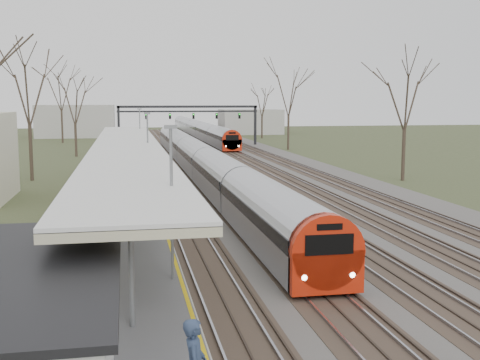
% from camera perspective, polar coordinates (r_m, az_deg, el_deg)
% --- Properties ---
extents(track_bed, '(24.00, 160.00, 0.22)m').
position_cam_1_polar(track_bed, '(61.28, -1.95, 1.21)').
color(track_bed, '#474442').
rests_on(track_bed, ground).
extents(platform, '(3.50, 69.00, 1.00)m').
position_cam_1_polar(platform, '(43.14, -10.62, -1.01)').
color(platform, '#9E9B93').
rests_on(platform, ground).
extents(canopy, '(4.10, 50.00, 3.11)m').
position_cam_1_polar(canopy, '(38.27, -10.71, 3.08)').
color(canopy, slate).
rests_on(canopy, platform).
extents(signal_gantry, '(21.00, 0.59, 6.08)m').
position_cam_1_polar(signal_gantry, '(90.67, -4.90, 6.32)').
color(signal_gantry, black).
rests_on(signal_gantry, ground).
extents(tree_west_far, '(5.50, 5.50, 11.33)m').
position_cam_1_polar(tree_west_far, '(53.77, -19.47, 8.40)').
color(tree_west_far, '#2D231C').
rests_on(tree_west_far, ground).
extents(tree_east_far, '(5.00, 5.00, 10.30)m').
position_cam_1_polar(tree_east_far, '(52.54, 15.43, 7.79)').
color(tree_east_far, '#2D231C').
rests_on(tree_east_far, ground).
extents(train_near, '(2.62, 75.21, 3.05)m').
position_cam_1_polar(train_near, '(56.77, -4.09, 2.13)').
color(train_near, '#A8AAB2').
rests_on(train_near, ground).
extents(train_far, '(2.62, 75.21, 3.05)m').
position_cam_1_polar(train_far, '(114.88, -4.02, 4.87)').
color(train_far, '#A8AAB2').
rests_on(train_far, ground).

